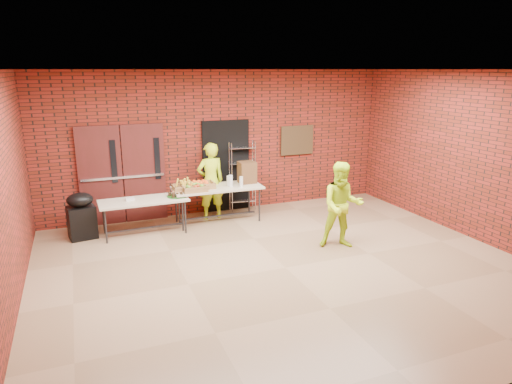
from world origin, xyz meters
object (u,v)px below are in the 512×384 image
Objects in this scene: wire_rack at (242,177)px; coffee_dispenser at (247,172)px; table_right at (217,190)px; volunteer_man at (342,205)px; covered_grill at (81,216)px; volunteer_woman at (211,181)px; table_left at (144,203)px.

coffee_dispenser is (-0.07, -0.50, 0.21)m from wire_rack.
wire_rack is 0.99m from table_right.
volunteer_man is at bearing -67.08° from coffee_dispenser.
table_right is 1.19× the size of volunteer_man.
covered_grill is 0.54× the size of volunteer_woman.
table_right is at bearing -9.65° from covered_grill.
volunteer_man is at bearing -36.12° from covered_grill.
volunteer_man is at bearing -64.57° from wire_rack.
wire_rack is 2.50m from table_left.
volunteer_woman is at bearing 103.66° from table_right.
wire_rack is 0.55m from coffee_dispenser.
table_right is at bearing -172.28° from coffee_dispenser.
table_right is 0.78m from coffee_dispenser.
covered_grill is at bearing -178.57° from coffee_dispenser.
volunteer_woman is (-0.78, 0.19, -0.17)m from coffee_dispenser.
wire_rack is 1.01× the size of volunteer_man.
covered_grill reaches higher than table_left.
volunteer_woman reaches higher than covered_grill.
wire_rack is 3.61m from covered_grill.
table_right is at bearing 97.58° from volunteer_woman.
covered_grill is at bearing -179.35° from table_right.
volunteer_man reaches higher than covered_grill.
table_left is at bearing -173.09° from coffee_dispenser.
covered_grill is at bearing 0.67° from volunteer_woman.
covered_grill is (-1.17, 0.19, -0.19)m from table_left.
table_right is 0.32m from volunteer_woman.
wire_rack is at bearing 0.02° from covered_grill.
wire_rack is 0.91m from volunteer_woman.
table_left is 2.34m from coffee_dispenser.
volunteer_man is (3.28, -2.05, 0.15)m from table_left.
table_right is 2.08× the size of covered_grill.
coffee_dispenser reaches higher than covered_grill.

